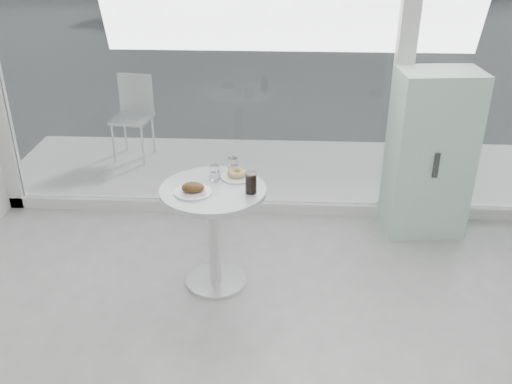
# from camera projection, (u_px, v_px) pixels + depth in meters

# --- Properties ---
(room_shell) EXTENTS (6.00, 6.00, 6.00)m
(room_shell) POSITION_uv_depth(u_px,v_px,m) (300.00, 237.00, 1.09)
(room_shell) COLOR silver
(room_shell) RESTS_ON ground
(storefront) EXTENTS (5.00, 0.14, 3.00)m
(storefront) POSITION_uv_depth(u_px,v_px,m) (300.00, 16.00, 4.35)
(storefront) COLOR silver
(storefront) RESTS_ON ground
(main_table) EXTENTS (0.72, 0.72, 0.77)m
(main_table) POSITION_uv_depth(u_px,v_px,m) (214.00, 217.00, 3.92)
(main_table) COLOR silver
(main_table) RESTS_ON ground
(patio_deck) EXTENTS (5.60, 1.60, 0.05)m
(patio_deck) POSITION_uv_depth(u_px,v_px,m) (286.00, 172.00, 5.83)
(patio_deck) COLOR silver
(patio_deck) RESTS_ON ground
(mint_cabinet) EXTENTS (0.67, 0.48, 1.36)m
(mint_cabinet) POSITION_uv_depth(u_px,v_px,m) (430.00, 154.00, 4.57)
(mint_cabinet) COLOR #A4D1BE
(mint_cabinet) RESTS_ON ground
(patio_chair) EXTENTS (0.42, 0.42, 0.87)m
(patio_chair) POSITION_uv_depth(u_px,v_px,m) (134.00, 111.00, 5.94)
(patio_chair) COLOR silver
(patio_chair) RESTS_ON patio_deck
(plate_fritter) EXTENTS (0.25, 0.25, 0.07)m
(plate_fritter) POSITION_uv_depth(u_px,v_px,m) (194.00, 189.00, 3.75)
(plate_fritter) COLOR white
(plate_fritter) RESTS_ON main_table
(plate_donut) EXTENTS (0.22, 0.22, 0.05)m
(plate_donut) POSITION_uv_depth(u_px,v_px,m) (237.00, 175.00, 3.96)
(plate_donut) COLOR white
(plate_donut) RESTS_ON main_table
(water_tumbler_a) EXTENTS (0.07, 0.07, 0.11)m
(water_tumbler_a) POSITION_uv_depth(u_px,v_px,m) (215.00, 173.00, 3.92)
(water_tumbler_a) COLOR white
(water_tumbler_a) RESTS_ON main_table
(water_tumbler_b) EXTENTS (0.07, 0.07, 0.11)m
(water_tumbler_b) POSITION_uv_depth(u_px,v_px,m) (233.00, 166.00, 4.01)
(water_tumbler_b) COLOR white
(water_tumbler_b) RESTS_ON main_table
(cola_glass) EXTENTS (0.08, 0.08, 0.14)m
(cola_glass) POSITION_uv_depth(u_px,v_px,m) (251.00, 183.00, 3.73)
(cola_glass) COLOR white
(cola_glass) RESTS_ON main_table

